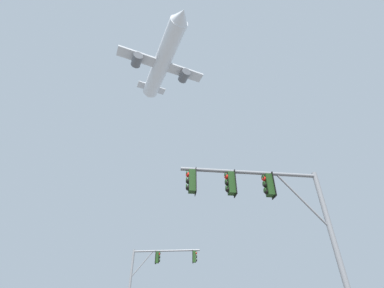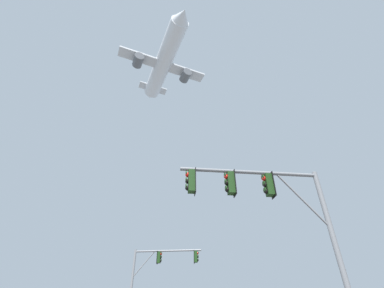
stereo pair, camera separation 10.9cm
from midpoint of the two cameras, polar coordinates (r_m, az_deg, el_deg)
The scene contains 3 objects.
signal_pole_near at distance 10.56m, azimuth 17.10°, elevation -12.67°, with size 5.73×0.93×6.52m.
signal_pole_far at distance 24.36m, azimuth -7.68°, elevation -25.65°, with size 5.90×0.86×6.26m.
airplane at distance 63.85m, azimuth -6.20°, elevation 17.62°, with size 19.95×25.83×7.32m.
Camera 2 is at (0.63, -3.08, 1.55)m, focal length 24.12 mm.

